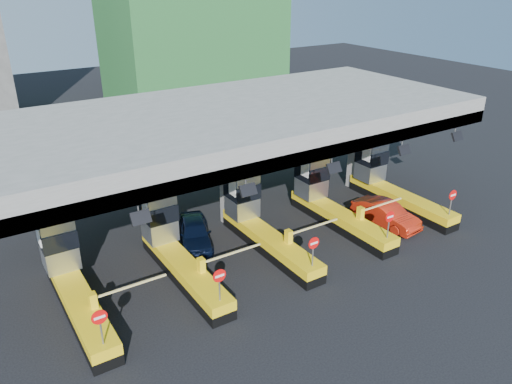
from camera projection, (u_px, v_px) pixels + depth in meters
ground at (259, 243)px, 27.61m from camera, size 120.00×120.00×0.00m
toll_canopy at (231, 124)px, 27.32m from camera, size 28.00×12.09×7.00m
toll_lane_far_left at (69, 274)px, 22.32m from camera, size 4.43×8.00×4.16m
toll_lane_left at (172, 244)px, 24.79m from camera, size 4.43×8.00×4.16m
toll_lane_center at (257, 219)px, 27.26m from camera, size 4.43×8.00×4.16m
toll_lane_right at (327, 198)px, 29.72m from camera, size 4.43×8.00×4.16m
toll_lane_far_right at (387, 181)px, 32.19m from camera, size 4.43×8.00×4.16m
van at (195, 232)px, 27.29m from camera, size 3.02×4.51×1.43m
red_car at (386, 214)px, 29.35m from camera, size 1.90×4.38×1.40m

